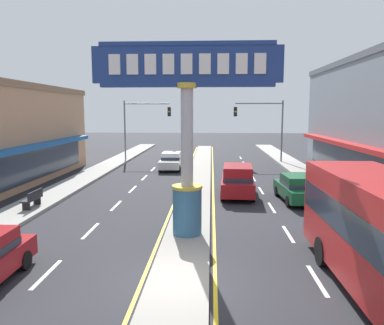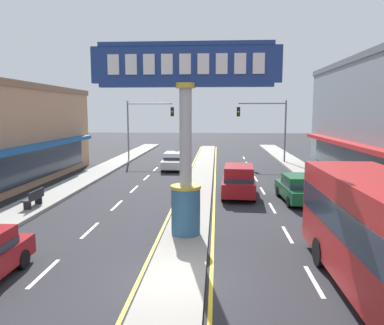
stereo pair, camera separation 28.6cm
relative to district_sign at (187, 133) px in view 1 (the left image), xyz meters
name	(u,v)px [view 1 (the left image)]	position (x,y,z in m)	size (l,w,h in m)	color
ground_plane	(178,283)	(0.00, -4.20, -4.28)	(160.00, 160.00, 0.00)	#28282D
median_strip	(199,177)	(0.00, 13.80, -4.21)	(1.86, 52.00, 0.14)	gray
sidewalk_left	(79,181)	(-8.67, 11.80, -4.19)	(2.29, 60.00, 0.18)	#9E9B93
sidewalk_right	(320,183)	(8.67, 11.80, -4.19)	(2.29, 60.00, 0.18)	#9E9B93
lane_markings	(198,181)	(0.00, 12.45, -4.28)	(8.60, 52.00, 0.01)	silver
district_sign	(187,133)	(0.00, 0.00, 0.00)	(7.40, 1.24, 7.64)	#33668C
traffic_light_left_side	(142,120)	(-6.16, 23.52, -0.04)	(4.86, 0.46, 6.20)	slate
traffic_light_right_side	(264,120)	(6.16, 22.72, -0.04)	(4.86, 0.46, 6.20)	slate
sedan_near_right_lane	(171,161)	(-2.58, 18.07, -3.50)	(1.85, 4.31, 1.53)	white
suv_far_right_lane	(238,180)	(2.58, 7.69, -3.30)	(2.16, 4.70, 1.90)	maroon
sedan_mid_left_lane	(297,188)	(5.88, 6.48, -3.50)	(2.03, 4.40, 1.53)	#14562D
street_bench	(33,198)	(-8.26, 3.74, -3.63)	(0.48, 1.60, 0.88)	#232328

